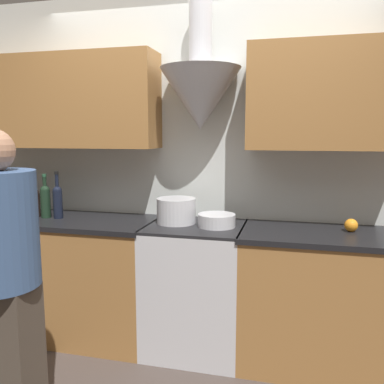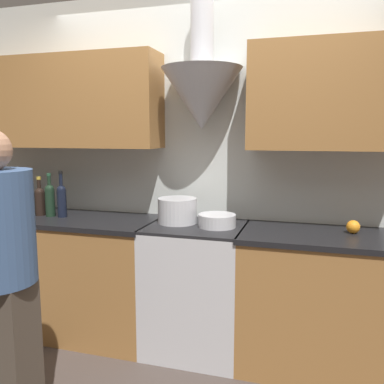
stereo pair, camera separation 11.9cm
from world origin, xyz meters
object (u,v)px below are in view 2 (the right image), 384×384
object	(u,v)px
stove_range	(196,287)
wine_bottle_5	(29,197)
orange_fruit	(353,227)
wine_bottle_7	(50,198)
mixing_bowl	(217,221)
wine_bottle_8	(62,199)
wine_bottle_4	(20,197)
wine_bottle_6	(40,200)
wine_bottle_3	(10,197)
stock_pot	(177,211)

from	to	relation	value
stove_range	wine_bottle_5	distance (m)	1.50
orange_fruit	wine_bottle_7	bearing A→B (deg)	-177.82
mixing_bowl	orange_fruit	xyz separation A→B (m)	(0.88, 0.07, -0.00)
wine_bottle_8	wine_bottle_4	bearing A→B (deg)	179.36
wine_bottle_5	wine_bottle_6	size ratio (longest dim) A/B	1.18
orange_fruit	wine_bottle_3	bearing A→B (deg)	-178.40
stove_range	wine_bottle_7	size ratio (longest dim) A/B	2.74
wine_bottle_8	wine_bottle_3	bearing A→B (deg)	178.84
wine_bottle_3	mixing_bowl	size ratio (longest dim) A/B	1.28
wine_bottle_6	mixing_bowl	bearing A→B (deg)	0.19
wine_bottle_5	orange_fruit	xyz separation A→B (m)	(2.40, 0.08, -0.10)
wine_bottle_5	stock_pot	bearing A→B (deg)	2.72
wine_bottle_3	stove_range	bearing A→B (deg)	0.28
wine_bottle_3	wine_bottle_7	xyz separation A→B (m)	(0.38, -0.01, 0.01)
wine_bottle_3	stock_pot	size ratio (longest dim) A/B	1.19
stove_range	wine_bottle_3	size ratio (longest dim) A/B	2.78
wine_bottle_4	wine_bottle_5	world-z (taller)	wine_bottle_5
stove_range	mixing_bowl	distance (m)	0.52
wine_bottle_8	mixing_bowl	bearing A→B (deg)	0.68
orange_fruit	wine_bottle_8	bearing A→B (deg)	-177.77
stock_pot	wine_bottle_8	bearing A→B (deg)	-176.49
wine_bottle_4	stock_pot	world-z (taller)	wine_bottle_4
stove_range	wine_bottle_7	bearing A→B (deg)	-179.05
stock_pot	stove_range	bearing A→B (deg)	-14.40
wine_bottle_6	orange_fruit	world-z (taller)	wine_bottle_6
mixing_bowl	orange_fruit	world-z (taller)	mixing_bowl
wine_bottle_6	mixing_bowl	xyz separation A→B (m)	(1.43, 0.00, -0.08)
wine_bottle_5	mixing_bowl	distance (m)	1.52
stove_range	wine_bottle_8	distance (m)	1.23
wine_bottle_7	stove_range	bearing A→B (deg)	0.95
wine_bottle_5	wine_bottle_8	world-z (taller)	same
mixing_bowl	wine_bottle_4	bearing A→B (deg)	-179.64
stock_pot	orange_fruit	bearing A→B (deg)	1.24
wine_bottle_6	wine_bottle_7	size ratio (longest dim) A/B	0.91
wine_bottle_6	stock_pot	size ratio (longest dim) A/B	1.09
wine_bottle_6	orange_fruit	bearing A→B (deg)	1.79
wine_bottle_7	stock_pot	size ratio (longest dim) A/B	1.20
wine_bottle_5	wine_bottle_7	bearing A→B (deg)	-0.18
wine_bottle_3	wine_bottle_6	xyz separation A→B (m)	(0.28, -0.00, -0.01)
wine_bottle_4	wine_bottle_6	size ratio (longest dim) A/B	1.14
stock_pot	mixing_bowl	distance (m)	0.31
wine_bottle_3	wine_bottle_5	xyz separation A→B (m)	(0.19, -0.01, 0.01)
wine_bottle_7	wine_bottle_8	distance (m)	0.10
wine_bottle_7	wine_bottle_8	xyz separation A→B (m)	(0.10, 0.00, 0.00)
stove_range	wine_bottle_6	bearing A→B (deg)	-179.65
orange_fruit	wine_bottle_6	bearing A→B (deg)	-178.21
wine_bottle_8	wine_bottle_7	bearing A→B (deg)	-178.88
wine_bottle_4	stove_range	bearing A→B (deg)	0.52
stove_range	stock_pot	xyz separation A→B (m)	(-0.15, 0.04, 0.55)
wine_bottle_8	wine_bottle_5	bearing A→B (deg)	-179.73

